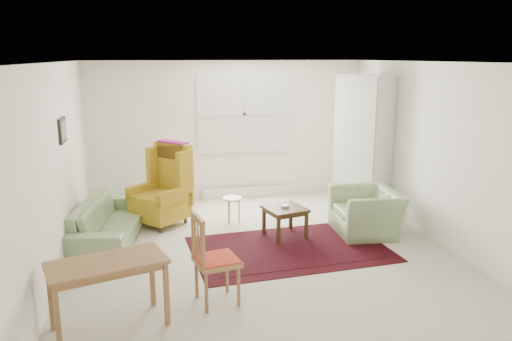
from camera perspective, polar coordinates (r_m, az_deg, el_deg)
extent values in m
cube|color=beige|center=(6.83, 0.53, -9.17)|extent=(5.00, 5.50, 0.01)
cube|color=white|center=(6.33, 0.58, 12.29)|extent=(5.00, 5.50, 0.01)
cube|color=white|center=(9.13, -3.23, 4.60)|extent=(5.00, 0.04, 2.50)
cube|color=white|center=(3.92, 9.43, -6.94)|extent=(5.00, 0.04, 2.50)
cube|color=white|center=(6.41, -21.81, 0.11)|extent=(0.04, 5.50, 2.50)
cube|color=white|center=(7.41, 19.78, 1.90)|extent=(0.04, 5.50, 2.50)
cube|color=white|center=(9.12, -1.36, 6.51)|extent=(1.72, 0.06, 1.42)
cube|color=white|center=(9.12, -1.36, 6.51)|extent=(1.60, 0.02, 1.30)
cube|color=silver|center=(9.34, -1.24, -2.47)|extent=(1.60, 0.12, 0.18)
cube|color=black|center=(6.83, -21.25, 4.30)|extent=(0.03, 0.42, 0.32)
cube|color=olive|center=(6.82, -21.12, 4.31)|extent=(0.01, 0.34, 0.24)
imported|color=#7C9966|center=(7.37, -16.53, -4.80)|extent=(1.07, 2.05, 0.79)
imported|color=#7C9966|center=(7.56, 12.53, -4.14)|extent=(0.93, 1.05, 0.78)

